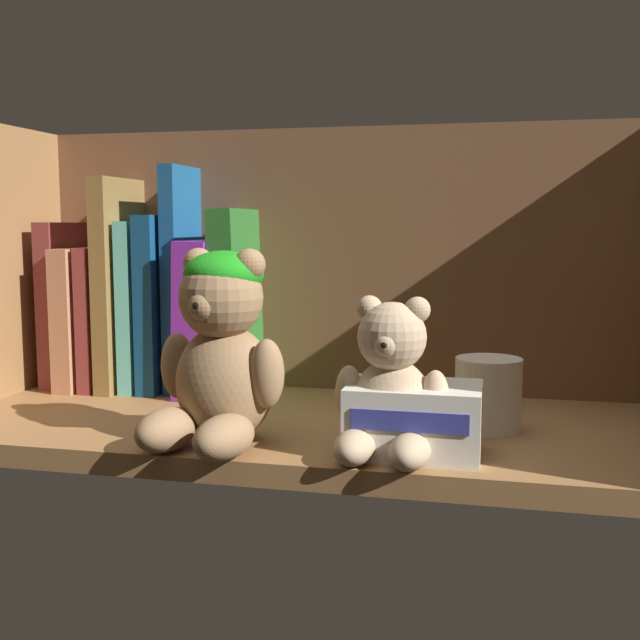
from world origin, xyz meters
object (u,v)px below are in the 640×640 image
Objects in this scene: book_1 at (91,316)px; book_8 at (242,301)px; book_0 at (70,303)px; teddy_bear_larger at (220,352)px; teddy_bear_smaller at (391,394)px; book_3 at (128,283)px; book_4 at (147,305)px; book_6 at (186,279)px; pillar_candle at (488,394)px; book_7 at (212,315)px; book_2 at (111,316)px; book_5 at (166,302)px; small_product_box at (414,419)px.

book_8 is at bearing 0.00° from book_1.
book_8 is (21.28, 0.00, 0.69)cm from book_0.
teddy_bear_larger is 1.29× the size of teddy_bear_smaller.
book_3 is 1.84× the size of teddy_bear_smaller.
book_3 is 1.17× the size of book_8.
book_1 is at bearing -180.00° from book_3.
book_4 is 26.59cm from teddy_bear_larger.
book_6 is 36.82cm from pillar_candle.
book_1 is 18.67cm from book_8.
pillar_candle is (30.72, -11.39, -5.09)cm from book_7.
teddy_bear_larger is 24.37cm from pillar_candle.
book_3 is at bearing 180.00° from book_4.
book_4 is 0.76× the size of book_6.
teddy_bear_smaller is (38.19, -21.08, -2.89)cm from book_1.
book_0 is 5.39cm from book_2.
pillar_candle is (36.24, -11.39, -6.47)cm from book_5.
book_5 reaches higher than book_7.
book_6 is 34.52cm from teddy_bear_smaller.
small_product_box is at bearing -43.41° from book_8.
book_4 is at bearing 0.00° from book_3.
book_6 is (7.14, 0.00, 0.64)cm from book_3.
book_8 is at bearing -0.00° from book_7.
pillar_candle is (38.65, -11.39, -6.13)cm from book_4.
book_4 is at bearing 180.00° from book_6.
book_0 is 0.96× the size of book_5.
book_0 is at bearing -180.00° from book_5.
book_0 is 1.18× the size of book_1.
teddy_bear_smaller is at bearing -30.55° from book_2.
teddy_bear_larger is at bearing -41.26° from book_1.
book_4 is 11.55cm from book_8.
book_5 is at bearing 0.00° from book_3.
book_1 is 2.47cm from book_2.
book_4 is at bearing 180.00° from book_8.
book_1 is 1.23× the size of teddy_bear_smaller.
small_product_box is at bearing -31.60° from book_4.
book_3 reaches higher than book_1.
book_8 reaches higher than book_7.
book_4 is (2.28, 0.00, -2.38)cm from book_3.
small_product_box is (28.12, -20.29, -9.58)cm from book_6.
book_5 is at bearing 180.00° from book_8.
book_6 reaches higher than pillar_candle.
teddy_bear_smaller reaches higher than small_product_box.
book_0 is at bearing 152.74° from teddy_bear_smaller.
book_0 is 50.09cm from pillar_candle.
teddy_bear_larger is at bearing -60.46° from book_6.
book_2 is at bearing 180.00° from book_3.
book_6 is (4.86, 0.00, 3.02)cm from book_4.
book_7 is (5.52, -0.00, -1.37)cm from book_5.
book_5 reaches higher than book_1.
small_product_box is (32.98, -20.29, -6.56)cm from book_4.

